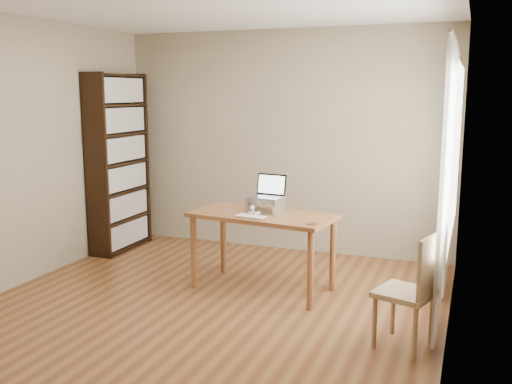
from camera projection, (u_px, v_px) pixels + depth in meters
name	position (u px, v px, depth m)	size (l,w,h in m)	color
room	(201.00, 164.00, 4.67)	(4.04, 4.54, 2.64)	#5D3118
bookshelf	(119.00, 163.00, 6.78)	(0.30, 0.90, 2.10)	black
curtains	(447.00, 179.00, 4.75)	(0.03, 1.90, 2.25)	white
desk	(263.00, 224.00, 5.41)	(1.41, 0.83, 0.75)	brown
laptop_stand	(266.00, 203.00, 5.45)	(0.32, 0.25, 0.13)	silver
laptop	(268.00, 192.00, 5.48)	(0.33, 0.29, 0.22)	silver
keyboard	(251.00, 217.00, 5.19)	(0.31, 0.17, 0.02)	silver
coaster	(312.00, 224.00, 4.96)	(0.10, 0.10, 0.01)	#51331B
cat	(264.00, 204.00, 5.49)	(0.24, 0.48, 0.15)	#433B34
chair	(414.00, 287.00, 4.18)	(0.49, 0.49, 0.88)	#9D8655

